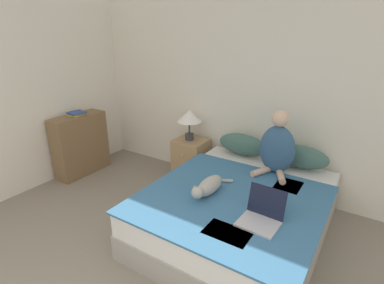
{
  "coord_description": "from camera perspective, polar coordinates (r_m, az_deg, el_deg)",
  "views": [
    {
      "loc": [
        1.25,
        0.1,
        2.02
      ],
      "look_at": [
        -0.42,
        2.68,
        0.86
      ],
      "focal_mm": 28.0,
      "sensor_mm": 36.0,
      "label": 1
    }
  ],
  "objects": [
    {
      "name": "laptop_open",
      "position": [
        2.63,
        13.05,
        -13.53
      ],
      "size": [
        0.34,
        0.33,
        0.27
      ],
      "rotation": [
        0.0,
        0.0,
        -0.05
      ],
      "color": "#B7B7BC",
      "rests_on": "bed"
    },
    {
      "name": "wall_back",
      "position": [
        3.84,
        13.42,
        8.87
      ],
      "size": [
        6.05,
        0.05,
        2.55
      ],
      "color": "silver",
      "rests_on": "ground_plane"
    },
    {
      "name": "wall_side",
      "position": [
        4.23,
        -32.54,
        7.26
      ],
      "size": [
        0.05,
        4.63,
        2.55
      ],
      "color": "silver",
      "rests_on": "ground_plane"
    },
    {
      "name": "book_stack_top",
      "position": [
        4.55,
        -21.15,
        5.1
      ],
      "size": [
        0.2,
        0.22,
        0.05
      ],
      "color": "gold",
      "rests_on": "bookshelf"
    },
    {
      "name": "person_sitting",
      "position": [
        3.41,
        15.91,
        -1.0
      ],
      "size": [
        0.4,
        0.39,
        0.72
      ],
      "color": "#33567A",
      "rests_on": "bed"
    },
    {
      "name": "nightstand",
      "position": [
        4.29,
        -0.22,
        -3.22
      ],
      "size": [
        0.44,
        0.41,
        0.58
      ],
      "color": "tan",
      "rests_on": "ground_plane"
    },
    {
      "name": "pillow_near",
      "position": [
        3.88,
        9.54,
        -0.45
      ],
      "size": [
        0.63,
        0.23,
        0.27
      ],
      "color": "#42665B",
      "rests_on": "bed"
    },
    {
      "name": "table_lamp",
      "position": [
        4.09,
        -0.5,
        4.72
      ],
      "size": [
        0.34,
        0.34,
        0.43
      ],
      "color": "#38383D",
      "rests_on": "nightstand"
    },
    {
      "name": "bed",
      "position": [
        3.21,
        8.78,
        -13.02
      ],
      "size": [
        1.66,
        2.01,
        0.51
      ],
      "color": "#9E998E",
      "rests_on": "ground_plane"
    },
    {
      "name": "cat_tabby",
      "position": [
        2.94,
        3.1,
        -8.44
      ],
      "size": [
        0.21,
        0.61,
        0.17
      ],
      "rotation": [
        0.0,
        0.0,
        -1.6
      ],
      "color": "#A8A399",
      "rests_on": "bed"
    },
    {
      "name": "bookshelf",
      "position": [
        4.68,
        -20.46,
        -0.46
      ],
      "size": [
        0.29,
        0.8,
        0.88
      ],
      "color": "brown",
      "rests_on": "ground_plane"
    },
    {
      "name": "pillow_far",
      "position": [
        3.68,
        19.95,
        -2.63
      ],
      "size": [
        0.63,
        0.23,
        0.27
      ],
      "color": "#42665B",
      "rests_on": "bed"
    }
  ]
}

